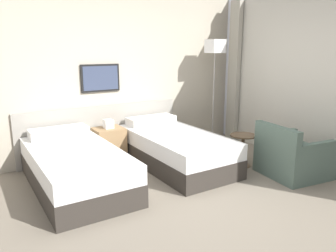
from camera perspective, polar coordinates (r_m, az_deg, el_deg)
name	(u,v)px	position (r m, az deg, el deg)	size (l,w,h in m)	color
ground_plane	(197,201)	(4.01, 5.09, -12.91)	(16.00, 16.00, 0.00)	slate
wall_headboard	(116,78)	(5.56, -9.02, 8.31)	(10.00, 0.10, 2.70)	#B7AD99
wall_window	(330,79)	(5.40, 26.40, 7.38)	(0.21, 4.72, 2.70)	white
bed_near_door	(75,167)	(4.46, -15.82, -6.95)	(1.03, 2.01, 0.64)	#332D28
bed_near_window	(175,149)	(5.07, 1.23, -3.94)	(1.03, 2.01, 0.64)	#332D28
nightstand	(109,144)	(5.37, -10.19, -3.04)	(0.46, 0.39, 0.68)	#9E7A51
floor_lamp	(215,54)	(6.03, 8.17, 12.25)	(0.28, 0.28, 1.93)	#9E9993
side_table	(243,144)	(5.14, 12.92, -3.13)	(0.40, 0.40, 0.50)	brown
armchair	(293,158)	(5.00, 20.87, -5.27)	(0.91, 0.90, 0.76)	#4C6056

